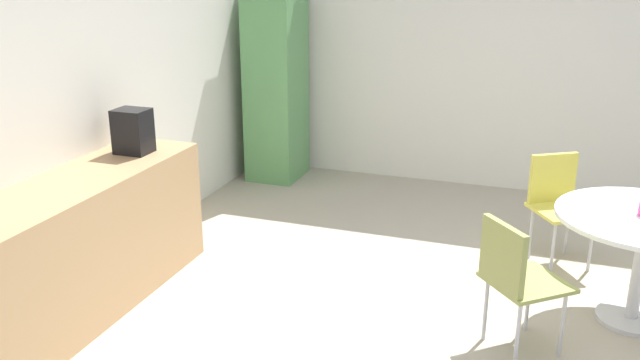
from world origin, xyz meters
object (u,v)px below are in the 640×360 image
locker_cabinet (276,89)px  mug_white (142,146)px  chair_olive (514,272)px  coffee_maker (133,131)px  chair_yellow (558,196)px

locker_cabinet → mug_white: (-2.36, 0.05, 0.01)m
mug_white → chair_olive: bearing=-96.7°
chair_olive → coffee_maker: coffee_maker is taller
chair_olive → mug_white: (0.31, 2.67, 0.43)m
locker_cabinet → mug_white: bearing=178.8°
chair_yellow → mug_white: mug_white is taller
locker_cabinet → coffee_maker: (-2.39, 0.10, 0.12)m
locker_cabinet → chair_olive: 3.76m
mug_white → coffee_maker: 0.13m
locker_cabinet → coffee_maker: bearing=177.6°
chair_olive → coffee_maker: 2.78m
mug_white → coffee_maker: size_ratio=0.40×
chair_olive → locker_cabinet: bearing=44.4°
mug_white → chair_yellow: bearing=-68.5°
chair_yellow → coffee_maker: (-1.16, 2.92, 0.54)m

